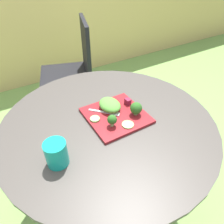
% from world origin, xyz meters
% --- Properties ---
extents(ground_plane, '(12.00, 12.00, 0.00)m').
position_xyz_m(ground_plane, '(0.00, 0.00, 0.00)').
color(ground_plane, '#70994C').
extents(bamboo_fence, '(8.00, 0.08, 1.23)m').
position_xyz_m(bamboo_fence, '(0.00, 1.83, 0.62)').
color(bamboo_fence, tan).
rests_on(bamboo_fence, ground_plane).
extents(patio_table, '(1.01, 1.01, 0.70)m').
position_xyz_m(patio_table, '(0.00, 0.00, 0.48)').
color(patio_table, '#423D38').
rests_on(patio_table, ground_plane).
extents(patio_chair, '(0.55, 0.55, 0.90)m').
position_xyz_m(patio_chair, '(0.22, 0.98, 0.53)').
color(patio_chair, black).
rests_on(patio_chair, ground_plane).
extents(salad_plate, '(0.27, 0.27, 0.01)m').
position_xyz_m(salad_plate, '(0.05, 0.01, 0.71)').
color(salad_plate, maroon).
rests_on(salad_plate, patio_table).
extents(drinking_glass, '(0.08, 0.08, 0.10)m').
position_xyz_m(drinking_glass, '(-0.28, -0.11, 0.75)').
color(drinking_glass, '#149989').
rests_on(drinking_glass, patio_table).
extents(fork, '(0.12, 0.12, 0.00)m').
position_xyz_m(fork, '(0.02, 0.04, 0.72)').
color(fork, silver).
rests_on(fork, salad_plate).
extents(lettuce_mound, '(0.10, 0.13, 0.05)m').
position_xyz_m(lettuce_mound, '(0.05, 0.06, 0.74)').
color(lettuce_mound, '#519338').
rests_on(lettuce_mound, salad_plate).
extents(broccoli_floret_0, '(0.04, 0.04, 0.06)m').
position_xyz_m(broccoli_floret_0, '(-0.01, -0.05, 0.75)').
color(broccoli_floret_0, '#99B770').
rests_on(broccoli_floret_0, salad_plate).
extents(broccoli_floret_1, '(0.06, 0.06, 0.06)m').
position_xyz_m(broccoli_floret_1, '(0.13, -0.04, 0.75)').
color(broccoli_floret_1, '#99B770').
rests_on(broccoli_floret_1, salad_plate).
extents(cucumber_slice_0, '(0.05, 0.05, 0.01)m').
position_xyz_m(cucumber_slice_0, '(0.05, -0.09, 0.72)').
color(cucumber_slice_0, '#8EB766').
rests_on(cucumber_slice_0, salad_plate).
extents(cucumber_slice_1, '(0.05, 0.05, 0.01)m').
position_xyz_m(cucumber_slice_1, '(-0.06, 0.02, 0.72)').
color(cucumber_slice_1, '#8EB766').
rests_on(cucumber_slice_1, salad_plate).
extents(beet_chunk_0, '(0.02, 0.03, 0.03)m').
position_xyz_m(beet_chunk_0, '(0.14, 0.05, 0.73)').
color(beet_chunk_0, maroon).
rests_on(beet_chunk_0, salad_plate).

